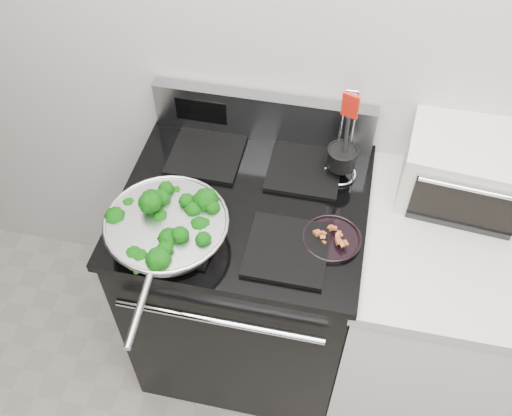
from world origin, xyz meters
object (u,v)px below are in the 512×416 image
(utensil_holder, at_px, (341,161))
(skillet, at_px, (167,229))
(bacon_plate, at_px, (332,236))
(toaster_oven, at_px, (470,169))
(gas_range, at_px, (246,278))

(utensil_holder, bearing_deg, skillet, -121.83)
(bacon_plate, xyz_separation_m, toaster_oven, (0.39, 0.30, 0.07))
(toaster_oven, bearing_deg, gas_range, -158.73)
(utensil_holder, relative_size, toaster_oven, 0.81)
(bacon_plate, distance_m, toaster_oven, 0.50)
(gas_range, bearing_deg, utensil_holder, 30.76)
(gas_range, height_order, toaster_oven, toaster_oven)
(utensil_holder, bearing_deg, bacon_plate, -68.93)
(skillet, distance_m, bacon_plate, 0.49)
(bacon_plate, bearing_deg, skillet, -167.81)
(utensil_holder, bearing_deg, toaster_oven, 23.07)
(gas_range, height_order, bacon_plate, gas_range)
(skillet, distance_m, utensil_holder, 0.60)
(gas_range, xyz_separation_m, bacon_plate, (0.29, -0.11, 0.48))
(gas_range, relative_size, utensil_holder, 3.25)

